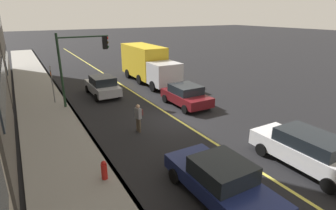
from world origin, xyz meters
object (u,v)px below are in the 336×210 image
car_silver (102,86)px  car_navy (221,180)px  traffic_light_mast (80,57)px  car_white (308,150)px  pedestrian_with_backpack (139,116)px  fire_hydrant (104,172)px  car_maroon (186,95)px  truck_yellow (147,63)px  street_sign_post (52,82)px

car_silver → car_navy: bearing=179.6°
car_navy → car_silver: 14.49m
car_silver → traffic_light_mast: (-1.82, 1.85, 2.70)m
car_white → pedestrian_with_backpack: 8.40m
car_white → car_silver: 15.39m
car_navy → pedestrian_with_backpack: (6.67, 0.20, 0.20)m
fire_hydrant → car_silver: bearing=-16.6°
car_navy → car_maroon: car_maroon is taller
pedestrian_with_backpack → car_silver: bearing=-2.3°
truck_yellow → fire_hydrant: size_ratio=8.84×
car_silver → pedestrian_with_backpack: size_ratio=2.64×
car_navy → truck_yellow: (16.80, -5.24, 1.03)m
car_navy → car_maroon: size_ratio=1.17×
car_navy → car_silver: size_ratio=1.11×
car_white → truck_yellow: bearing=-2.2°
street_sign_post → traffic_light_mast: bearing=-126.1°
car_navy → fire_hydrant: size_ratio=5.06×
car_maroon → street_sign_post: street_sign_post is taller
pedestrian_with_backpack → car_maroon: bearing=-63.2°
fire_hydrant → car_maroon: bearing=-52.3°
car_maroon → pedestrian_with_backpack: 5.31m
car_maroon → street_sign_post: bearing=58.7°
fire_hydrant → truck_yellow: bearing=-31.8°
pedestrian_with_backpack → traffic_light_mast: 6.70m
car_navy → street_sign_post: 14.51m
truck_yellow → car_navy: bearing=162.7°
car_silver → street_sign_post: street_sign_post is taller
car_maroon → truck_yellow: size_ratio=0.49×
fire_hydrant → street_sign_post: bearing=1.6°
car_white → traffic_light_mast: 14.62m
truck_yellow → traffic_light_mast: 8.30m
car_white → street_sign_post: (14.26, 8.20, 0.86)m
car_silver → fire_hydrant: size_ratio=4.54×
street_sign_post → car_maroon: bearing=-121.3°
truck_yellow → fire_hydrant: truck_yellow is taller
car_white → car_maroon: car_white is taller
car_silver → traffic_light_mast: bearing=134.6°
pedestrian_with_backpack → traffic_light_mast: size_ratio=0.32×
car_silver → truck_yellow: 5.71m
car_silver → traffic_light_mast: size_ratio=0.84×
traffic_light_mast → street_sign_post: size_ratio=1.79×
street_sign_post → car_navy: bearing=-165.6°
car_navy → traffic_light_mast: bearing=7.8°
car_white → street_sign_post: 16.47m
car_navy → car_maroon: 10.14m
pedestrian_with_backpack → street_sign_post: street_sign_post is taller
car_silver → street_sign_post: size_ratio=1.50×
traffic_light_mast → truck_yellow: bearing=-59.4°
car_maroon → street_sign_post: (4.96, 8.15, 0.90)m
car_white → truck_yellow: 17.07m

